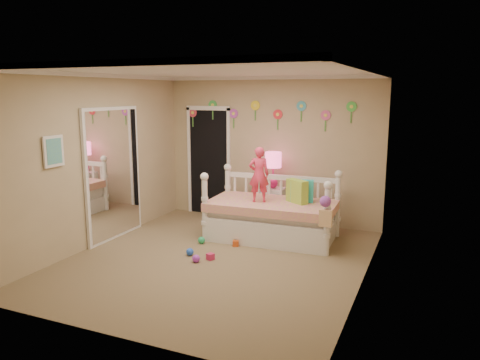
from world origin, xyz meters
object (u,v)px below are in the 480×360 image
at_px(child, 259,175).
at_px(nightstand, 273,207).
at_px(table_lamp, 273,164).
at_px(daybed, 272,205).

bearing_deg(child, nightstand, -107.82).
bearing_deg(table_lamp, child, -86.40).
bearing_deg(table_lamp, nightstand, 0.00).
height_order(nightstand, table_lamp, table_lamp).
bearing_deg(table_lamp, daybed, -71.51).
xyz_separation_m(daybed, table_lamp, (-0.24, 0.72, 0.54)).
bearing_deg(child, table_lamp, -107.82).
xyz_separation_m(daybed, child, (-0.19, -0.11, 0.50)).
bearing_deg(nightstand, daybed, -74.94).
distance_m(child, table_lamp, 0.83).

